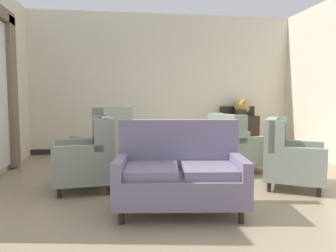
% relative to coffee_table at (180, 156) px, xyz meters
% --- Properties ---
extents(ground, '(8.89, 8.89, 0.00)m').
position_rel_coffee_table_xyz_m(ground, '(0.13, -0.36, -0.41)').
color(ground, '#9E896B').
extents(wall_back, '(6.26, 0.08, 3.18)m').
position_rel_coffee_table_xyz_m(wall_back, '(0.13, 2.82, 1.18)').
color(wall_back, beige).
rests_on(wall_back, ground).
extents(baseboard_back, '(6.10, 0.03, 0.12)m').
position_rel_coffee_table_xyz_m(baseboard_back, '(0.13, 2.77, -0.35)').
color(baseboard_back, black).
rests_on(baseboard_back, ground).
extents(coffee_table, '(0.85, 0.85, 0.50)m').
position_rel_coffee_table_xyz_m(coffee_table, '(0.00, 0.00, 0.00)').
color(coffee_table, black).
rests_on(coffee_table, ground).
extents(porcelain_vase, '(0.18, 0.18, 0.35)m').
position_rel_coffee_table_xyz_m(porcelain_vase, '(0.04, 0.00, 0.24)').
color(porcelain_vase, beige).
rests_on(porcelain_vase, coffee_table).
extents(settee, '(1.52, 1.00, 1.02)m').
position_rel_coffee_table_xyz_m(settee, '(-0.22, -1.19, 0.01)').
color(settee, slate).
rests_on(settee, ground).
extents(armchair_near_window, '(1.07, 1.01, 1.01)m').
position_rel_coffee_table_xyz_m(armchair_near_window, '(1.10, 0.58, 0.02)').
color(armchair_near_window, gray).
rests_on(armchair_near_window, ground).
extents(armchair_beside_settee, '(1.11, 1.10, 1.12)m').
position_rel_coffee_table_xyz_m(armchair_beside_settee, '(-1.14, 1.01, 0.06)').
color(armchair_beside_settee, gray).
rests_on(armchair_beside_settee, ground).
extents(armchair_near_sideboard, '(0.87, 0.90, 1.01)m').
position_rel_coffee_table_xyz_m(armchair_near_sideboard, '(-1.32, -0.16, 0.03)').
color(armchair_near_sideboard, gray).
rests_on(armchair_near_sideboard, ground).
extents(armchair_foreground_right, '(1.08, 1.09, 0.99)m').
position_rel_coffee_table_xyz_m(armchair_foreground_right, '(1.48, -0.48, 0.02)').
color(armchair_foreground_right, gray).
rests_on(armchair_foreground_right, ground).
extents(sideboard, '(0.86, 0.36, 1.07)m').
position_rel_coffee_table_xyz_m(sideboard, '(1.87, 2.53, 0.08)').
color(sideboard, black).
rests_on(sideboard, ground).
extents(gramophone, '(0.39, 0.50, 0.55)m').
position_rel_coffee_table_xyz_m(gramophone, '(1.92, 2.43, 0.71)').
color(gramophone, black).
rests_on(gramophone, sideboard).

